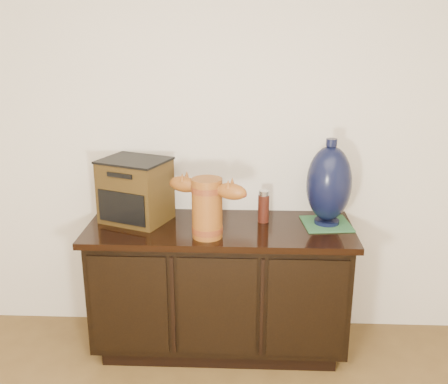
{
  "coord_description": "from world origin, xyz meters",
  "views": [
    {
      "loc": [
        0.14,
        -0.45,
        1.81
      ],
      "look_at": [
        0.03,
        2.18,
        0.97
      ],
      "focal_mm": 42.0,
      "sensor_mm": 36.0,
      "label": 1
    }
  ],
  "objects_px": {
    "terracotta_vessel": "(207,204)",
    "sideboard": "(220,287)",
    "tv_radio": "(135,190)",
    "lamp_base": "(329,184)",
    "spray_can": "(264,206)"
  },
  "relations": [
    {
      "from": "terracotta_vessel",
      "to": "tv_radio",
      "type": "distance_m",
      "value": 0.47
    },
    {
      "from": "lamp_base",
      "to": "spray_can",
      "type": "xyz_separation_m",
      "value": [
        -0.35,
        0.03,
        -0.14
      ]
    },
    {
      "from": "tv_radio",
      "to": "spray_can",
      "type": "distance_m",
      "value": 0.72
    },
    {
      "from": "tv_radio",
      "to": "sideboard",
      "type": "bearing_deg",
      "value": 12.8
    },
    {
      "from": "sideboard",
      "to": "lamp_base",
      "type": "height_order",
      "value": "lamp_base"
    },
    {
      "from": "terracotta_vessel",
      "to": "sideboard",
      "type": "bearing_deg",
      "value": 93.49
    },
    {
      "from": "terracotta_vessel",
      "to": "lamp_base",
      "type": "bearing_deg",
      "value": 41.72
    },
    {
      "from": "sideboard",
      "to": "terracotta_vessel",
      "type": "xyz_separation_m",
      "value": [
        -0.06,
        -0.15,
        0.55
      ]
    },
    {
      "from": "sideboard",
      "to": "lamp_base",
      "type": "xyz_separation_m",
      "value": [
        0.59,
        0.06,
        0.6
      ]
    },
    {
      "from": "terracotta_vessel",
      "to": "spray_can",
      "type": "distance_m",
      "value": 0.39
    },
    {
      "from": "sideboard",
      "to": "lamp_base",
      "type": "distance_m",
      "value": 0.85
    },
    {
      "from": "lamp_base",
      "to": "terracotta_vessel",
      "type": "bearing_deg",
      "value": -162.47
    },
    {
      "from": "terracotta_vessel",
      "to": "spray_can",
      "type": "height_order",
      "value": "terracotta_vessel"
    },
    {
      "from": "lamp_base",
      "to": "spray_can",
      "type": "height_order",
      "value": "lamp_base"
    },
    {
      "from": "sideboard",
      "to": "terracotta_vessel",
      "type": "height_order",
      "value": "terracotta_vessel"
    }
  ]
}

